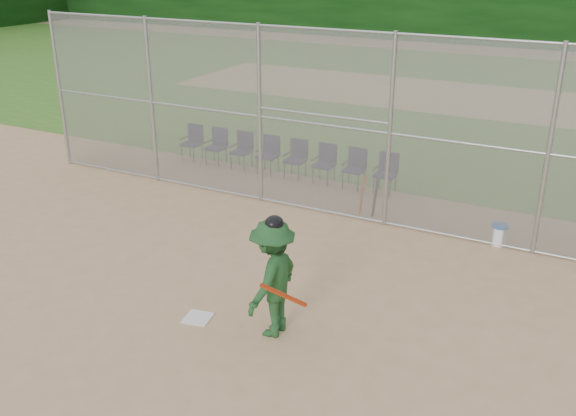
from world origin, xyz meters
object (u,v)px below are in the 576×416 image
at_px(water_cooler, 499,234).
at_px(chair_0, 191,143).
at_px(home_plate, 198,318).
at_px(batter_at_plate, 273,278).

distance_m(water_cooler, chair_0, 8.70).
bearing_deg(home_plate, chair_0, 125.92).
bearing_deg(water_cooler, batter_at_plate, -117.23).
bearing_deg(chair_0, home_plate, -54.08).
bearing_deg(home_plate, water_cooler, 53.51).
bearing_deg(home_plate, batter_at_plate, 10.12).
distance_m(batter_at_plate, water_cooler, 5.44).
relative_size(batter_at_plate, chair_0, 2.02).
distance_m(home_plate, chair_0, 8.24).
bearing_deg(chair_0, batter_at_plate, -46.70).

